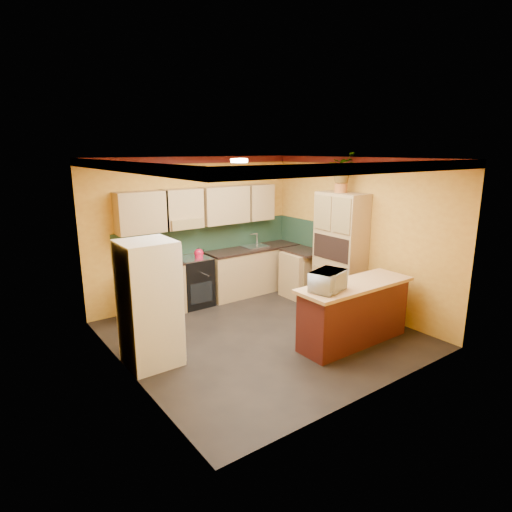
{
  "coord_description": "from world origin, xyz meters",
  "views": [
    {
      "loc": [
        -3.73,
        -4.97,
        2.83
      ],
      "look_at": [
        0.21,
        0.45,
        1.15
      ],
      "focal_mm": 30.0,
      "sensor_mm": 36.0,
      "label": 1
    }
  ],
  "objects": [
    {
      "name": "microwave",
      "position": [
        0.37,
        -1.02,
        1.07
      ],
      "size": [
        0.6,
        0.49,
        0.29
      ],
      "primitive_type": "imported",
      "rotation": [
        0.0,
        0.0,
        0.3
      ],
      "color": "white",
      "rests_on": "bar_top"
    },
    {
      "name": "kettle",
      "position": [
        -0.13,
        1.75,
        1.0
      ],
      "size": [
        0.22,
        0.22,
        0.18
      ],
      "primitive_type": null,
      "rotation": [
        0.0,
        0.0,
        0.4
      ],
      "color": "#B10B29",
      "rests_on": "stove"
    },
    {
      "name": "breakfast_bar",
      "position": [
        0.94,
        -1.02,
        0.44
      ],
      "size": [
        1.8,
        0.55,
        0.88
      ],
      "primitive_type": "cube",
      "color": "#482010",
      "rests_on": "ground"
    },
    {
      "name": "base_cabinets_right",
      "position": [
        1.8,
        1.03,
        0.44
      ],
      "size": [
        0.6,
        0.8,
        0.88
      ],
      "primitive_type": "cube",
      "color": "tan",
      "rests_on": "ground"
    },
    {
      "name": "sink",
      "position": [
        1.17,
        1.8,
        0.94
      ],
      "size": [
        0.48,
        0.4,
        0.03
      ],
      "primitive_type": "cube",
      "color": "silver",
      "rests_on": "countertop_back"
    },
    {
      "name": "stove",
      "position": [
        -0.23,
        1.8,
        0.46
      ],
      "size": [
        0.58,
        0.58,
        0.91
      ],
      "primitive_type": "cube",
      "color": "black",
      "rests_on": "ground"
    },
    {
      "name": "countertop_right",
      "position": [
        1.8,
        1.03,
        0.9
      ],
      "size": [
        0.62,
        0.8,
        0.04
      ],
      "primitive_type": "cube",
      "color": "black",
      "rests_on": "base_cabinets_right"
    },
    {
      "name": "fern_pot",
      "position": [
        1.85,
        0.2,
        2.18
      ],
      "size": [
        0.22,
        0.22,
        0.16
      ],
      "primitive_type": "cylinder",
      "color": "#A95E28",
      "rests_on": "pantry"
    },
    {
      "name": "bar_top",
      "position": [
        0.94,
        -1.02,
        0.91
      ],
      "size": [
        1.9,
        0.65,
        0.05
      ],
      "primitive_type": "cube",
      "color": "tan",
      "rests_on": "breakfast_bar"
    },
    {
      "name": "base_cabinets_back",
      "position": [
        0.39,
        1.8,
        0.44
      ],
      "size": [
        3.65,
        0.6,
        0.88
      ],
      "primitive_type": "cube",
      "color": "tan",
      "rests_on": "ground"
    },
    {
      "name": "countertop_back",
      "position": [
        0.39,
        1.8,
        0.9
      ],
      "size": [
        3.65,
        0.62,
        0.04
      ],
      "primitive_type": "cube",
      "color": "black",
      "rests_on": "base_cabinets_back"
    },
    {
      "name": "fridge",
      "position": [
        -1.75,
        0.15,
        0.85
      ],
      "size": [
        0.68,
        0.66,
        1.7
      ],
      "primitive_type": "cube",
      "color": "white",
      "rests_on": "ground"
    },
    {
      "name": "fern",
      "position": [
        1.85,
        0.2,
        2.52
      ],
      "size": [
        0.57,
        0.53,
        0.52
      ],
      "primitive_type": "imported",
      "rotation": [
        0.0,
        0.0,
        0.31
      ],
      "color": "tan",
      "rests_on": "fern_pot"
    },
    {
      "name": "room_shell",
      "position": [
        0.02,
        0.28,
        2.09
      ],
      "size": [
        4.24,
        4.24,
        2.72
      ],
      "color": "black",
      "rests_on": "ground"
    },
    {
      "name": "pantry",
      "position": [
        1.85,
        0.15,
        1.05
      ],
      "size": [
        0.48,
        0.9,
        2.1
      ],
      "primitive_type": "cube",
      "color": "tan",
      "rests_on": "ground"
    }
  ]
}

